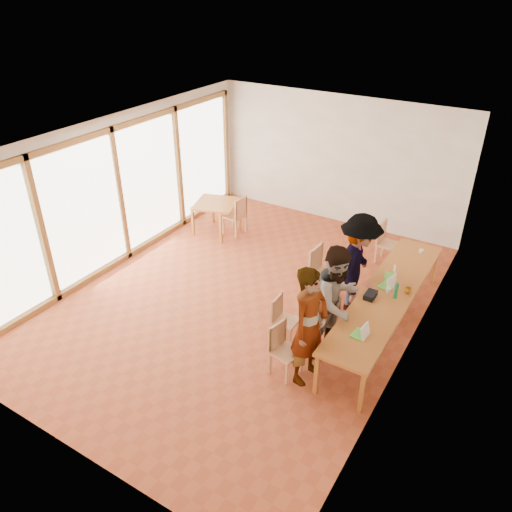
# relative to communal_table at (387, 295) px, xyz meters

# --- Properties ---
(ground) EXTENTS (8.00, 8.00, 0.00)m
(ground) POSITION_rel_communal_table_xyz_m (-2.50, -0.45, -0.70)
(ground) COLOR #A54827
(ground) RESTS_ON ground
(wall_back) EXTENTS (6.00, 0.10, 3.00)m
(wall_back) POSITION_rel_communal_table_xyz_m (-2.50, 3.55, 0.80)
(wall_back) COLOR white
(wall_back) RESTS_ON ground
(wall_front) EXTENTS (6.00, 0.10, 3.00)m
(wall_front) POSITION_rel_communal_table_xyz_m (-2.50, -4.45, 0.80)
(wall_front) COLOR white
(wall_front) RESTS_ON ground
(wall_right) EXTENTS (0.10, 8.00, 3.00)m
(wall_right) POSITION_rel_communal_table_xyz_m (0.50, -0.45, 0.80)
(wall_right) COLOR white
(wall_right) RESTS_ON ground
(window_wall) EXTENTS (0.10, 8.00, 3.00)m
(window_wall) POSITION_rel_communal_table_xyz_m (-5.46, -0.45, 0.80)
(window_wall) COLOR white
(window_wall) RESTS_ON ground
(ceiling) EXTENTS (6.00, 8.00, 0.04)m
(ceiling) POSITION_rel_communal_table_xyz_m (-2.50, -0.45, 2.32)
(ceiling) COLOR white
(ceiling) RESTS_ON wall_back
(communal_table) EXTENTS (0.80, 4.00, 0.75)m
(communal_table) POSITION_rel_communal_table_xyz_m (0.00, 0.00, 0.00)
(communal_table) COLOR #B77228
(communal_table) RESTS_ON ground
(side_table) EXTENTS (0.90, 0.90, 0.75)m
(side_table) POSITION_rel_communal_table_xyz_m (-4.50, 1.49, -0.03)
(side_table) COLOR #B77228
(side_table) RESTS_ON ground
(chair_near) EXTENTS (0.47, 0.47, 0.45)m
(chair_near) POSITION_rel_communal_table_xyz_m (-1.00, -1.79, -0.18)
(chair_near) COLOR tan
(chair_near) RESTS_ON ground
(chair_mid) EXTENTS (0.38, 0.38, 0.43)m
(chair_mid) POSITION_rel_communal_table_xyz_m (-1.37, -1.12, -0.21)
(chair_mid) COLOR tan
(chair_mid) RESTS_ON ground
(chair_far) EXTENTS (0.50, 0.50, 0.55)m
(chair_far) POSITION_rel_communal_table_xyz_m (-1.36, 0.33, -0.07)
(chair_far) COLOR tan
(chair_far) RESTS_ON ground
(chair_empty) EXTENTS (0.44, 0.44, 0.47)m
(chair_empty) POSITION_rel_communal_table_xyz_m (-0.78, 2.23, -0.16)
(chair_empty) COLOR tan
(chair_empty) RESTS_ON ground
(chair_spare) EXTENTS (0.46, 0.46, 0.49)m
(chair_spare) POSITION_rel_communal_table_xyz_m (-4.03, 1.66, -0.13)
(chair_spare) COLOR tan
(chair_spare) RESTS_ON ground
(person_near) EXTENTS (0.56, 0.75, 1.89)m
(person_near) POSITION_rel_communal_table_xyz_m (-0.60, -1.70, 0.24)
(person_near) COLOR gray
(person_near) RESTS_ON ground
(person_mid) EXTENTS (0.96, 1.09, 1.88)m
(person_mid) POSITION_rel_communal_table_xyz_m (-0.52, -0.93, 0.24)
(person_mid) COLOR gray
(person_mid) RESTS_ON ground
(person_far) EXTENTS (0.94, 1.35, 1.91)m
(person_far) POSITION_rel_communal_table_xyz_m (-0.62, 0.20, 0.25)
(person_far) COLOR gray
(person_far) RESTS_ON ground
(laptop_near) EXTENTS (0.24, 0.27, 0.21)m
(laptop_near) POSITION_rel_communal_table_xyz_m (0.04, -1.28, 0.10)
(laptop_near) COLOR #60D842
(laptop_near) RESTS_ON communal_table
(laptop_mid) EXTENTS (0.27, 0.29, 0.21)m
(laptop_mid) POSITION_rel_communal_table_xyz_m (-0.05, 0.16, 0.11)
(laptop_mid) COLOR #60D842
(laptop_mid) RESTS_ON communal_table
(laptop_far) EXTENTS (0.25, 0.27, 0.20)m
(laptop_far) POSITION_rel_communal_table_xyz_m (-0.09, 0.49, 0.10)
(laptop_far) COLOR #60D842
(laptop_far) RESTS_ON communal_table
(yellow_mug) EXTENTS (0.14, 0.14, 0.09)m
(yellow_mug) POSITION_rel_communal_table_xyz_m (0.27, 0.18, 0.09)
(yellow_mug) COLOR #C67B15
(yellow_mug) RESTS_ON communal_table
(green_bottle) EXTENTS (0.07, 0.07, 0.28)m
(green_bottle) POSITION_rel_communal_table_xyz_m (0.15, -0.09, 0.19)
(green_bottle) COLOR #1A6F40
(green_bottle) RESTS_ON communal_table
(clear_glass) EXTENTS (0.07, 0.07, 0.09)m
(clear_glass) POSITION_rel_communal_table_xyz_m (-0.00, 0.00, 0.09)
(clear_glass) COLOR silver
(clear_glass) RESTS_ON communal_table
(condiment_cup) EXTENTS (0.08, 0.08, 0.06)m
(condiment_cup) POSITION_rel_communal_table_xyz_m (0.10, 1.62, 0.08)
(condiment_cup) COLOR white
(condiment_cup) RESTS_ON communal_table
(pink_phone) EXTENTS (0.05, 0.10, 0.01)m
(pink_phone) POSITION_rel_communal_table_xyz_m (-0.34, 0.00, 0.05)
(pink_phone) COLOR #BB334C
(pink_phone) RESTS_ON communal_table
(black_pouch) EXTENTS (0.16, 0.26, 0.09)m
(black_pouch) POSITION_rel_communal_table_xyz_m (-0.20, -0.28, 0.09)
(black_pouch) COLOR black
(black_pouch) RESTS_ON communal_table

